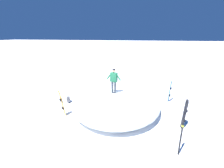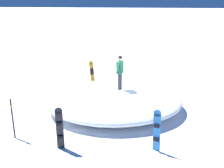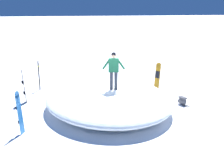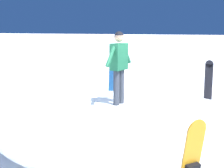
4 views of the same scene
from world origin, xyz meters
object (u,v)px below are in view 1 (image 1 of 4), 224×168
snowboard_secondary_upright (170,91)px  trail_marker_pole (181,137)px  snowboard_primary_upright (185,114)px  backpack_near (68,100)px  snowboard_tertiary_upright (62,103)px  snowboarder_standing (114,79)px

snowboard_secondary_upright → trail_marker_pole: trail_marker_pole is taller
snowboard_secondary_upright → snowboard_primary_upright: bearing=-175.8°
trail_marker_pole → backpack_near: bearing=61.1°
snowboard_primary_upright → snowboard_secondary_upright: (3.41, 0.25, -0.01)m
snowboard_primary_upright → snowboard_secondary_upright: 3.42m
snowboard_tertiary_upright → snowboard_primary_upright: bearing=-89.0°
snowboarder_standing → trail_marker_pole: 5.27m
snowboard_primary_upright → snowboard_tertiary_upright: snowboard_tertiary_upright is taller
backpack_near → snowboarder_standing: bearing=-89.3°
snowboard_primary_upright → trail_marker_pole: snowboard_primary_upright is taller
snowboarder_standing → backpack_near: 3.78m
snowboard_secondary_upright → snowboard_tertiary_upright: size_ratio=0.97×
snowboard_secondary_upright → backpack_near: (-1.68, 7.15, -0.65)m
snowboarder_standing → snowboard_primary_upright: size_ratio=1.00×
snowboard_primary_upright → snowboard_secondary_upright: bearing=4.2°
snowboard_primary_upright → snowboard_secondary_upright: snowboard_primary_upright is taller
snowboarder_standing → backpack_near: snowboarder_standing is taller
snowboard_tertiary_upright → trail_marker_pole: size_ratio=1.02×
snowboard_secondary_upright → backpack_near: size_ratio=2.37×
backpack_near → trail_marker_pole: trail_marker_pole is taller
snowboarder_standing → trail_marker_pole: snowboarder_standing is taller
snowboard_tertiary_upright → backpack_near: size_ratio=2.44×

